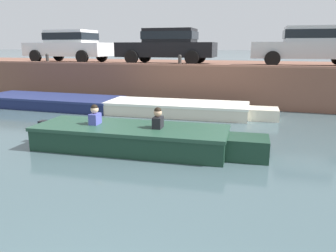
{
  "coord_description": "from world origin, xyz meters",
  "views": [
    {
      "loc": [
        1.58,
        -0.88,
        2.39
      ],
      "look_at": [
        -0.02,
        4.19,
        1.09
      ],
      "focal_mm": 35.0,
      "sensor_mm": 36.0,
      "label": 1
    }
  ],
  "objects_px": {
    "boat_moored_west_navy": "(58,102)",
    "mooring_bollard_west": "(47,58)",
    "car_centre_silver": "(310,44)",
    "motorboat_passing": "(139,138)",
    "car_leftmost_white": "(70,45)",
    "boat_moored_central_cream": "(183,109)",
    "mooring_bollard_mid": "(180,60)",
    "car_left_inner_black": "(168,45)"
  },
  "relations": [
    {
      "from": "boat_moored_west_navy",
      "to": "car_left_inner_black",
      "type": "xyz_separation_m",
      "value": [
        3.54,
        3.49,
        2.24
      ]
    },
    {
      "from": "boat_moored_west_navy",
      "to": "boat_moored_central_cream",
      "type": "xyz_separation_m",
      "value": [
        5.2,
        0.03,
        0.01
      ]
    },
    {
      "from": "motorboat_passing",
      "to": "boat_moored_central_cream",
      "type": "bearing_deg",
      "value": 90.44
    },
    {
      "from": "boat_moored_west_navy",
      "to": "mooring_bollard_mid",
      "type": "distance_m",
      "value": 5.21
    },
    {
      "from": "mooring_bollard_mid",
      "to": "car_centre_silver",
      "type": "bearing_deg",
      "value": 15.69
    },
    {
      "from": "car_centre_silver",
      "to": "motorboat_passing",
      "type": "bearing_deg",
      "value": -119.11
    },
    {
      "from": "mooring_bollard_mid",
      "to": "car_leftmost_white",
      "type": "bearing_deg",
      "value": 167.02
    },
    {
      "from": "boat_moored_west_navy",
      "to": "mooring_bollard_mid",
      "type": "bearing_deg",
      "value": 24.96
    },
    {
      "from": "car_centre_silver",
      "to": "boat_moored_west_navy",
      "type": "bearing_deg",
      "value": -159.78
    },
    {
      "from": "boat_moored_west_navy",
      "to": "mooring_bollard_west",
      "type": "height_order",
      "value": "mooring_bollard_west"
    },
    {
      "from": "car_left_inner_black",
      "to": "mooring_bollard_mid",
      "type": "bearing_deg",
      "value": -55.86
    },
    {
      "from": "mooring_bollard_west",
      "to": "boat_moored_west_navy",
      "type": "bearing_deg",
      "value": -47.64
    },
    {
      "from": "car_leftmost_white",
      "to": "boat_moored_west_navy",
      "type": "bearing_deg",
      "value": -65.6
    },
    {
      "from": "boat_moored_west_navy",
      "to": "car_left_inner_black",
      "type": "height_order",
      "value": "car_left_inner_black"
    },
    {
      "from": "car_leftmost_white",
      "to": "car_left_inner_black",
      "type": "bearing_deg",
      "value": 0.03
    },
    {
      "from": "car_left_inner_black",
      "to": "mooring_bollard_mid",
      "type": "height_order",
      "value": "car_left_inner_black"
    },
    {
      "from": "boat_moored_central_cream",
      "to": "mooring_bollard_west",
      "type": "height_order",
      "value": "mooring_bollard_west"
    },
    {
      "from": "motorboat_passing",
      "to": "car_centre_silver",
      "type": "height_order",
      "value": "car_centre_silver"
    },
    {
      "from": "motorboat_passing",
      "to": "mooring_bollard_mid",
      "type": "xyz_separation_m",
      "value": [
        -0.74,
        6.24,
        1.57
      ]
    },
    {
      "from": "boat_moored_west_navy",
      "to": "mooring_bollard_west",
      "type": "relative_size",
      "value": 15.24
    },
    {
      "from": "mooring_bollard_west",
      "to": "car_centre_silver",
      "type": "bearing_deg",
      "value": 7.02
    },
    {
      "from": "car_centre_silver",
      "to": "mooring_bollard_mid",
      "type": "distance_m",
      "value": 5.23
    },
    {
      "from": "car_left_inner_black",
      "to": "car_centre_silver",
      "type": "height_order",
      "value": "same"
    },
    {
      "from": "mooring_bollard_west",
      "to": "motorboat_passing",
      "type": "bearing_deg",
      "value": -41.16
    },
    {
      "from": "motorboat_passing",
      "to": "car_leftmost_white",
      "type": "height_order",
      "value": "car_leftmost_white"
    },
    {
      "from": "boat_moored_west_navy",
      "to": "car_left_inner_black",
      "type": "relative_size",
      "value": 1.53
    },
    {
      "from": "boat_moored_central_cream",
      "to": "car_leftmost_white",
      "type": "relative_size",
      "value": 1.41
    },
    {
      "from": "boat_moored_central_cream",
      "to": "motorboat_passing",
      "type": "xyz_separation_m",
      "value": [
        0.03,
        -4.18,
        0.06
      ]
    },
    {
      "from": "boat_moored_west_navy",
      "to": "car_left_inner_black",
      "type": "distance_m",
      "value": 5.45
    },
    {
      "from": "boat_moored_west_navy",
      "to": "boat_moored_central_cream",
      "type": "relative_size",
      "value": 1.12
    },
    {
      "from": "boat_moored_west_navy",
      "to": "car_leftmost_white",
      "type": "height_order",
      "value": "car_leftmost_white"
    },
    {
      "from": "boat_moored_west_navy",
      "to": "motorboat_passing",
      "type": "bearing_deg",
      "value": -38.41
    },
    {
      "from": "boat_moored_west_navy",
      "to": "mooring_bollard_mid",
      "type": "xyz_separation_m",
      "value": [
        4.49,
        2.09,
        1.63
      ]
    },
    {
      "from": "motorboat_passing",
      "to": "car_centre_silver",
      "type": "bearing_deg",
      "value": 60.89
    },
    {
      "from": "boat_moored_west_navy",
      "to": "boat_moored_central_cream",
      "type": "bearing_deg",
      "value": 0.37
    },
    {
      "from": "car_left_inner_black",
      "to": "car_centre_silver",
      "type": "distance_m",
      "value": 5.95
    },
    {
      "from": "mooring_bollard_mid",
      "to": "motorboat_passing",
      "type": "bearing_deg",
      "value": -83.22
    },
    {
      "from": "boat_moored_west_navy",
      "to": "mooring_bollard_west",
      "type": "xyz_separation_m",
      "value": [
        -1.91,
        2.09,
        1.63
      ]
    },
    {
      "from": "boat_moored_west_navy",
      "to": "motorboat_passing",
      "type": "distance_m",
      "value": 6.68
    },
    {
      "from": "car_centre_silver",
      "to": "car_left_inner_black",
      "type": "bearing_deg",
      "value": -179.99
    },
    {
      "from": "car_leftmost_white",
      "to": "car_left_inner_black",
      "type": "relative_size",
      "value": 0.96
    },
    {
      "from": "boat_moored_central_cream",
      "to": "motorboat_passing",
      "type": "height_order",
      "value": "motorboat_passing"
    }
  ]
}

